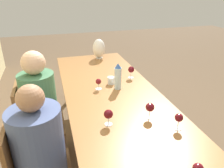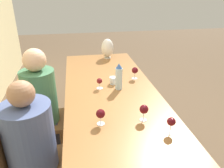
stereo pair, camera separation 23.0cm
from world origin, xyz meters
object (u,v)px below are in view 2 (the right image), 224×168
at_px(vase, 107,48).
at_px(wine_glass_3, 144,110).
at_px(wine_glass_5, 99,81).
at_px(chair_far, 37,118).
at_px(wine_glass_0, 171,122).
at_px(person_near, 34,147).
at_px(wine_glass_1, 135,71).
at_px(water_tumbler, 113,80).
at_px(water_bottle, 119,77).
at_px(person_far, 42,103).
at_px(wine_glass_4, 101,114).
at_px(chair_near, 25,163).

relative_size(vase, wine_glass_3, 2.09).
distance_m(wine_glass_5, chair_far, 0.78).
distance_m(wine_glass_0, person_near, 1.09).
bearing_deg(wine_glass_5, chair_far, 97.54).
bearing_deg(wine_glass_1, wine_glass_3, 169.49).
bearing_deg(wine_glass_5, water_tumbler, -60.65).
bearing_deg(water_bottle, wine_glass_3, -172.26).
distance_m(chair_far, person_far, 0.20).
height_order(water_tumbler, chair_far, chair_far).
xyz_separation_m(wine_glass_0, person_far, (0.79, 1.07, -0.17)).
bearing_deg(chair_far, wine_glass_3, -120.64).
distance_m(wine_glass_3, wine_glass_4, 0.37).
relative_size(vase, wine_glass_5, 2.50).
bearing_deg(wine_glass_0, wine_glass_4, 68.14).
bearing_deg(wine_glass_4, person_far, 43.05).
relative_size(water_tumbler, chair_far, 0.09).
bearing_deg(chair_far, water_bottle, -87.17).
distance_m(water_tumbler, wine_glass_5, 0.20).
height_order(wine_glass_0, wine_glass_1, wine_glass_1).
distance_m(water_bottle, person_far, 0.86).
distance_m(water_tumbler, chair_near, 1.25).
bearing_deg(chair_far, wine_glass_1, -75.80).
relative_size(water_bottle, person_near, 0.24).
bearing_deg(wine_glass_0, chair_far, 55.42).
bearing_deg(wine_glass_1, vase, 13.24).
height_order(water_bottle, water_tumbler, water_bottle).
height_order(water_tumbler, vase, vase).
relative_size(water_bottle, person_far, 0.24).
xyz_separation_m(wine_glass_3, person_near, (-0.07, 0.91, -0.21)).
height_order(wine_glass_0, wine_glass_3, wine_glass_3).
relative_size(wine_glass_4, chair_far, 0.15).
distance_m(water_tumbler, chair_far, 0.94).
bearing_deg(chair_near, water_bottle, -52.31).
xyz_separation_m(wine_glass_0, person_near, (0.14, 1.06, -0.20)).
bearing_deg(water_tumbler, person_near, 137.13).
relative_size(wine_glass_3, person_far, 0.11).
bearing_deg(person_far, chair_near, 172.70).
bearing_deg(person_far, wine_glass_3, -122.91).
bearing_deg(wine_glass_4, water_bottle, -23.96).
xyz_separation_m(vase, wine_glass_4, (-1.74, 0.33, -0.06)).
bearing_deg(wine_glass_4, water_tumbler, -17.42).
xyz_separation_m(wine_glass_1, chair_near, (-0.95, 1.16, -0.35)).
xyz_separation_m(wine_glass_1, person_near, (-0.95, 1.07, -0.21)).
height_order(vase, chair_near, vase).
height_order(wine_glass_4, person_far, person_far).
bearing_deg(water_bottle, wine_glass_0, -163.97).
bearing_deg(wine_glass_1, chair_near, 129.36).
xyz_separation_m(wine_glass_1, chair_far, (-0.29, 1.16, -0.35)).
bearing_deg(wine_glass_3, wine_glass_5, 23.24).
bearing_deg(wine_glass_5, wine_glass_4, 173.89).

